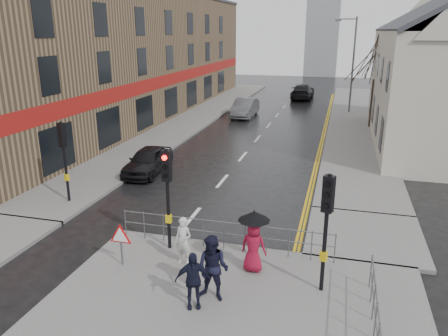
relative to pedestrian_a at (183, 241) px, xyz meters
The scene contains 23 objects.
ground 1.51m from the pedestrian_a, 147.04° to the left, with size 120.00×120.00×0.00m, color black.
near_pavement 3.57m from the pedestrian_a, 55.06° to the right, with size 10.00×9.00×0.14m, color #605E5B.
left_pavement 24.84m from the pedestrian_a, 107.62° to the left, with size 4.00×44.00×0.14m, color #605E5B.
right_pavement 26.25m from the pedestrian_a, 77.93° to the left, with size 4.00×40.00×0.14m, color #605E5B.
pavement_bridge_right 6.65m from the pedestrian_a, 33.70° to the left, with size 4.00×4.20×0.14m, color #605E5B.
building_left_terrace 26.45m from the pedestrian_a, 119.87° to the left, with size 8.00×42.00×10.00m, color brown.
church_tower 63.18m from the pedestrian_a, 89.56° to the left, with size 5.00×5.00×18.00m, color gray.
traffic_signal_near_left 1.95m from the pedestrian_a, 133.64° to the left, with size 0.28×0.27×3.40m.
traffic_signal_near_right 4.48m from the pedestrian_a, ahead, with size 0.34×0.33×3.40m.
traffic_signal_far_left 7.63m from the pedestrian_a, 150.66° to the left, with size 0.34×0.33×3.40m.
guard_railing_front 1.57m from the pedestrian_a, 53.36° to the left, with size 7.14×0.04×1.00m.
guard_railing_side 5.87m from the pedestrian_a, 20.88° to the right, with size 0.04×4.54×1.00m.
warning_sign 1.90m from the pedestrian_a, 163.17° to the right, with size 0.80×0.07×1.35m.
street_lamp 29.31m from the pedestrian_a, 80.48° to the left, with size 1.83×0.25×8.00m.
tree_near 23.94m from the pedestrian_a, 74.03° to the left, with size 2.40×2.40×6.58m.
tree_far 31.64m from the pedestrian_a, 77.16° to the left, with size 2.40×2.40×5.64m.
pedestrian_a is the anchor object (origin of this frame).
pedestrian_b 2.09m from the pedestrian_a, 47.65° to the right, with size 0.89×0.69×1.83m, color black.
pedestrian_with_umbrella 2.17m from the pedestrian_a, ahead, with size 0.96×0.96×1.92m.
pedestrian_d 2.24m from the pedestrian_a, 63.59° to the right, with size 0.91×0.38×1.56m, color black.
car_parked 9.74m from the pedestrian_a, 120.98° to the left, with size 1.59×3.96×1.35m, color black.
car_mid 24.89m from the pedestrian_a, 98.29° to the left, with size 1.63×4.67×1.54m, color #47484C.
car_far 36.20m from the pedestrian_a, 89.73° to the left, with size 2.21×5.44×1.58m, color black.
Camera 1 is at (5.36, -11.91, 7.05)m, focal length 35.00 mm.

